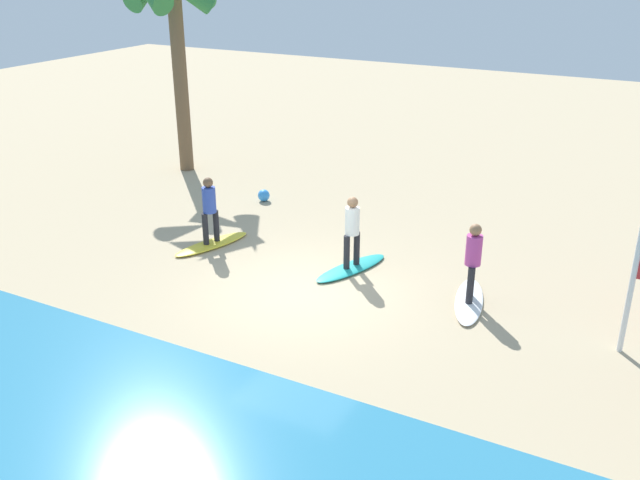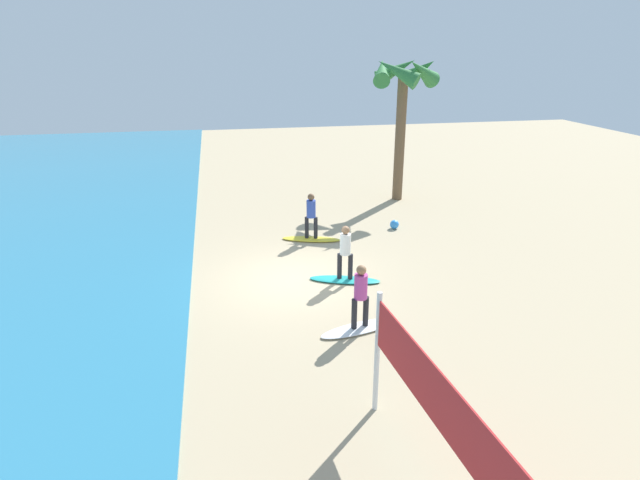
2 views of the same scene
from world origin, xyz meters
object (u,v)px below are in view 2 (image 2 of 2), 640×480
at_px(surfer_white, 361,292).
at_px(beach_ball, 394,224).
at_px(palm_tree, 403,84).
at_px(surfboard_yellow, 311,239).
at_px(surfer_yellow, 311,213).
at_px(surfer_teal, 345,249).
at_px(surfboard_teal, 345,280).
at_px(surfboard_white, 360,328).

distance_m(surfer_white, beach_ball, 7.78).
bearing_deg(surfer_white, palm_tree, -23.68).
xyz_separation_m(surfboard_yellow, palm_tree, (4.47, -4.79, 4.97)).
bearing_deg(beach_ball, surfer_yellow, 100.30).
relative_size(surfer_teal, surfboard_yellow, 0.78).
bearing_deg(surfer_teal, surfboard_teal, 90.00).
bearing_deg(surfer_teal, surfboard_white, 173.49).
xyz_separation_m(surfboard_white, surfboard_yellow, (6.39, 0.03, 0.00)).
relative_size(surfboard_yellow, beach_ball, 6.20).
bearing_deg(surfer_yellow, beach_ball, -79.70).
bearing_deg(surfboard_white, surfer_yellow, -103.36).
distance_m(surfer_white, surfboard_yellow, 6.46).
distance_m(surfer_white, palm_tree, 12.50).
bearing_deg(surfer_teal, surfer_yellow, 5.51).
xyz_separation_m(surfboard_teal, beach_ball, (4.19, -2.99, 0.12)).
bearing_deg(beach_ball, surfboard_teal, 144.51).
relative_size(palm_tree, beach_ball, 18.51).
distance_m(surfboard_white, surfboard_yellow, 6.39).
height_order(surfboard_teal, beach_ball, beach_ball).
distance_m(palm_tree, beach_ball, 6.37).
bearing_deg(surfboard_teal, surfer_white, 102.05).
relative_size(surfboard_white, palm_tree, 0.34).
relative_size(surfer_white, surfboard_teal, 0.78).
distance_m(surfer_yellow, beach_ball, 3.50).
height_order(surfer_white, beach_ball, surfer_white).
bearing_deg(surfer_white, surfboard_yellow, 0.23).
xyz_separation_m(surfer_white, surfboard_teal, (2.80, -0.32, -0.99)).
distance_m(surfer_teal, palm_tree, 10.02).
xyz_separation_m(surfer_teal, beach_ball, (4.19, -2.99, -0.87)).
relative_size(surfboard_teal, beach_ball, 6.20).
bearing_deg(beach_ball, palm_tree, -20.63).
distance_m(surfboard_yellow, beach_ball, 3.39).
bearing_deg(palm_tree, surfboard_white, 156.32).
xyz_separation_m(surfboard_white, surfboard_teal, (2.80, -0.32, 0.00)).
relative_size(surfboard_white, surfboard_yellow, 1.00).
relative_size(surfer_teal, surfer_yellow, 1.00).
bearing_deg(surfboard_white, beach_ball, -128.90).
bearing_deg(palm_tree, surfer_teal, 151.11).
bearing_deg(surfboard_yellow, surfer_yellow, 0.00).
relative_size(surfboard_teal, surfboard_yellow, 1.00).
xyz_separation_m(surfboard_white, surfer_white, (0.00, 0.00, 0.99)).
bearing_deg(surfboard_teal, surfboard_white, 102.05).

